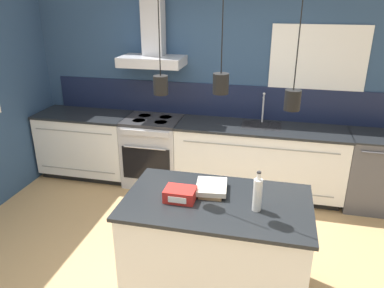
{
  "coord_description": "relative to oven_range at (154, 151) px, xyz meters",
  "views": [
    {
      "loc": [
        0.81,
        -2.72,
        2.42
      ],
      "look_at": [
        0.03,
        0.6,
        1.05
      ],
      "focal_mm": 35.0,
      "sensor_mm": 36.0,
      "label": 1
    }
  ],
  "objects": [
    {
      "name": "counter_run_sink",
      "position": [
        1.4,
        0.01,
        0.01
      ],
      "size": [
        2.08,
        0.64,
        1.3
      ],
      "color": "black",
      "rests_on": "ground_plane"
    },
    {
      "name": "red_supply_box",
      "position": [
        0.88,
        -1.92,
        0.5
      ],
      "size": [
        0.24,
        0.18,
        0.1
      ],
      "color": "red",
      "rests_on": "kitchen_island"
    },
    {
      "name": "oven_range",
      "position": [
        0.0,
        0.0,
        0.0
      ],
      "size": [
        0.73,
        0.66,
        0.91
      ],
      "color": "#B5B5BA",
      "rests_on": "ground_plane"
    },
    {
      "name": "wall_back",
      "position": [
        0.71,
        0.31,
        0.9
      ],
      "size": [
        5.6,
        2.34,
        2.6
      ],
      "color": "navy",
      "rests_on": "ground_plane"
    },
    {
      "name": "ground_plane",
      "position": [
        0.75,
        -1.69,
        -0.46
      ],
      "size": [
        16.0,
        16.0,
        0.0
      ],
      "primitive_type": "plane",
      "color": "tan",
      "rests_on": "ground"
    },
    {
      "name": "book_stack",
      "position": [
        1.1,
        -1.74,
        0.49
      ],
      "size": [
        0.28,
        0.31,
        0.07
      ],
      "color": "olive",
      "rests_on": "kitchen_island"
    },
    {
      "name": "dishwasher",
      "position": [
        2.74,
        0.0,
        -0.0
      ],
      "size": [
        0.61,
        0.65,
        0.91
      ],
      "color": "#4C4C51",
      "rests_on": "ground_plane"
    },
    {
      "name": "bottle_on_island",
      "position": [
        1.48,
        -1.93,
        0.59
      ],
      "size": [
        0.07,
        0.07,
        0.32
      ],
      "color": "silver",
      "rests_on": "kitchen_island"
    },
    {
      "name": "counter_run_left",
      "position": [
        -0.99,
        0.01,
        0.01
      ],
      "size": [
        1.26,
        0.64,
        0.91
      ],
      "color": "black",
      "rests_on": "ground_plane"
    },
    {
      "name": "kitchen_island",
      "position": [
        1.17,
        -1.86,
        0.0
      ],
      "size": [
        1.48,
        0.87,
        0.91
      ],
      "color": "black",
      "rests_on": "ground_plane"
    }
  ]
}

